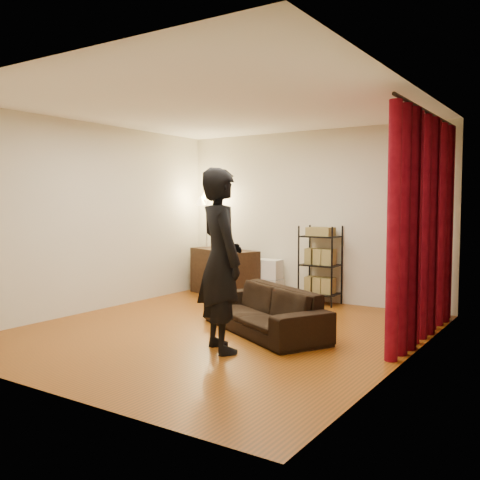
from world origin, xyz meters
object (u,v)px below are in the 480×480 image
Objects in this scene: media_cabinet at (224,272)px; wire_shelf at (320,265)px; storage_boxes at (269,279)px; floor_lamp at (207,241)px; sofa at (263,310)px; person at (221,260)px.

media_cabinet is 1.10× the size of wire_shelf.
floor_lamp reaches higher than storage_boxes.
storage_boxes reaches higher than sofa.
wire_shelf is at bearing 25.89° from media_cabinet.
person reaches higher than storage_boxes.
person is at bearing -59.87° from sofa.
wire_shelf is 2.13m from floor_lamp.
sofa is 3.08m from floor_lamp.
person is 1.07× the size of floor_lamp.
wire_shelf is (-0.22, 2.96, -0.36)m from person.
wire_shelf reaches higher than media_cabinet.
sofa is at bearing -54.34° from person.
media_cabinet is at bearing -166.70° from storage_boxes.
media_cabinet reaches higher than sofa.
person reaches higher than sofa.
media_cabinet is at bearing 169.66° from wire_shelf.
wire_shelf is 0.68× the size of floor_lamp.
sofa is 0.98× the size of person.
person is 3.41m from media_cabinet.
media_cabinet is 2.09× the size of storage_boxes.
sofa is 1.14m from person.
storage_boxes is at bearing 32.98° from media_cabinet.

